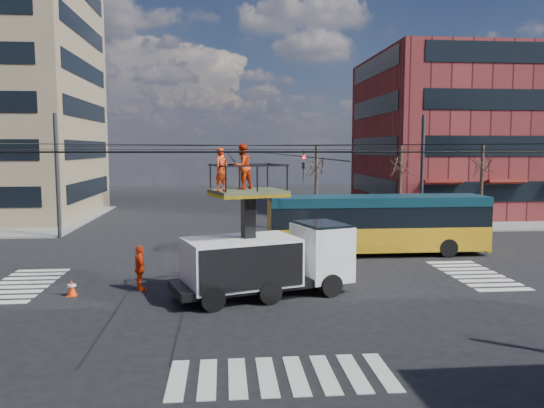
{
  "coord_description": "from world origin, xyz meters",
  "views": [
    {
      "loc": [
        -1.42,
        -22.87,
        5.77
      ],
      "look_at": [
        0.94,
        2.97,
        3.04
      ],
      "focal_mm": 35.0,
      "sensor_mm": 36.0,
      "label": 1
    }
  ],
  "objects_px": {
    "worker_ground": "(140,268)",
    "traffic_cone": "(72,288)",
    "city_bus": "(377,223)",
    "flagger": "(348,259)",
    "utility_truck": "(268,245)"
  },
  "relations": [
    {
      "from": "worker_ground",
      "to": "traffic_cone",
      "type": "bearing_deg",
      "value": 80.15
    },
    {
      "from": "city_bus",
      "to": "worker_ground",
      "type": "bearing_deg",
      "value": -151.34
    },
    {
      "from": "traffic_cone",
      "to": "flagger",
      "type": "bearing_deg",
      "value": 9.74
    },
    {
      "from": "utility_truck",
      "to": "city_bus",
      "type": "distance_m",
      "value": 10.08
    },
    {
      "from": "utility_truck",
      "to": "flagger",
      "type": "distance_m",
      "value": 4.76
    },
    {
      "from": "traffic_cone",
      "to": "worker_ground",
      "type": "relative_size",
      "value": 0.35
    },
    {
      "from": "city_bus",
      "to": "worker_ground",
      "type": "xyz_separation_m",
      "value": [
        -11.73,
        -6.44,
        -0.8
      ]
    },
    {
      "from": "utility_truck",
      "to": "city_bus",
      "type": "xyz_separation_m",
      "value": [
        6.62,
        7.59,
        -0.27
      ]
    },
    {
      "from": "traffic_cone",
      "to": "worker_ground",
      "type": "distance_m",
      "value": 2.69
    },
    {
      "from": "traffic_cone",
      "to": "worker_ground",
      "type": "bearing_deg",
      "value": 12.57
    },
    {
      "from": "worker_ground",
      "to": "flagger",
      "type": "height_order",
      "value": "worker_ground"
    },
    {
      "from": "utility_truck",
      "to": "city_bus",
      "type": "height_order",
      "value": "utility_truck"
    },
    {
      "from": "utility_truck",
      "to": "traffic_cone",
      "type": "relative_size",
      "value": 11.28
    },
    {
      "from": "traffic_cone",
      "to": "flagger",
      "type": "relative_size",
      "value": 0.39
    },
    {
      "from": "flagger",
      "to": "traffic_cone",
      "type": "bearing_deg",
      "value": -82.14
    }
  ]
}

